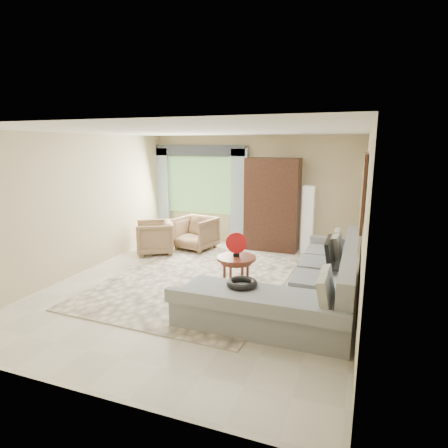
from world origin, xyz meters
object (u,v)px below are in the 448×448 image
at_px(armchair_left, 155,237).
at_px(floor_lamp, 308,219).
at_px(tv_screen, 330,254).
at_px(coffee_table, 236,275).
at_px(armchair_right, 196,233).
at_px(potted_plant, 166,229).
at_px(armoire, 272,205).
at_px(sectional_sofa, 308,288).

height_order(armchair_left, floor_lamp, floor_lamp).
xyz_separation_m(tv_screen, coffee_table, (-1.42, -0.38, -0.39)).
relative_size(armchair_right, potted_plant, 1.51).
relative_size(tv_screen, coffee_table, 1.17).
distance_m(armchair_left, floor_lamp, 3.44).
xyz_separation_m(armchair_left, armoire, (2.36, 1.25, 0.69)).
bearing_deg(floor_lamp, tv_screen, -74.40).
bearing_deg(armoire, floor_lamp, 4.29).
relative_size(coffee_table, armchair_left, 0.79).
bearing_deg(sectional_sofa, coffee_table, 176.76).
distance_m(armchair_right, floor_lamp, 2.57).
height_order(sectional_sofa, armoire, armoire).
xyz_separation_m(armchair_left, floor_lamp, (3.16, 1.31, 0.39)).
bearing_deg(armoire, coffee_table, -88.35).
distance_m(sectional_sofa, tv_screen, 0.68).
bearing_deg(tv_screen, coffee_table, -164.83).
distance_m(tv_screen, armchair_right, 3.66).
bearing_deg(tv_screen, armoire, 121.50).
height_order(tv_screen, armoire, armoire).
height_order(tv_screen, potted_plant, tv_screen).
distance_m(sectional_sofa, armchair_right, 3.68).
height_order(armchair_right, floor_lamp, floor_lamp).
relative_size(coffee_table, armchair_right, 0.76).
bearing_deg(armchair_right, floor_lamp, 27.59).
bearing_deg(potted_plant, coffee_table, -44.22).
bearing_deg(coffee_table, armchair_right, 127.99).
relative_size(armchair_left, floor_lamp, 0.53).
xyz_separation_m(armoire, floor_lamp, (0.80, 0.06, -0.30)).
bearing_deg(armoire, armchair_right, -159.49).
height_order(tv_screen, armchair_right, tv_screen).
bearing_deg(sectional_sofa, armchair_left, 155.34).
xyz_separation_m(tv_screen, floor_lamp, (-0.70, 2.51, 0.03)).
bearing_deg(potted_plant, armchair_left, -72.31).
bearing_deg(armoire, potted_plant, -177.83).
bearing_deg(floor_lamp, armoire, -175.71).
height_order(coffee_table, armchair_left, armchair_left).
relative_size(potted_plant, armoire, 0.26).
bearing_deg(armchair_right, potted_plant, 166.59).
relative_size(armoire, floor_lamp, 1.40).
relative_size(sectional_sofa, coffee_table, 5.46).
height_order(tv_screen, floor_lamp, floor_lamp).
relative_size(tv_screen, armoire, 0.35).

